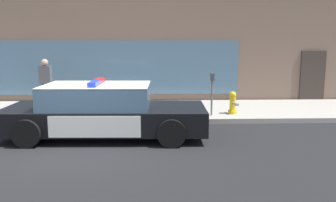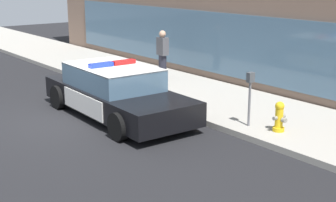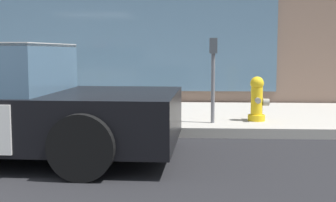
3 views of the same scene
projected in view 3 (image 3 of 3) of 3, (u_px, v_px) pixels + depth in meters
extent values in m
cube|color=#A39E93|center=(15.00, 115.00, 8.89)|extent=(48.00, 3.51, 0.15)
cube|color=silver|center=(99.00, 104.00, 5.59)|extent=(1.81, 1.95, 0.05)
cylinder|color=black|center=(119.00, 119.00, 6.58)|extent=(0.69, 0.24, 0.68)
cylinder|color=black|center=(82.00, 147.00, 4.66)|extent=(0.69, 0.24, 0.68)
cylinder|color=gold|center=(256.00, 118.00, 7.67)|extent=(0.28, 0.28, 0.10)
cylinder|color=gold|center=(257.00, 101.00, 7.64)|extent=(0.19, 0.19, 0.45)
sphere|color=gold|center=(257.00, 83.00, 7.61)|extent=(0.22, 0.22, 0.22)
cylinder|color=gray|center=(257.00, 78.00, 7.60)|extent=(0.06, 0.06, 0.05)
cylinder|color=gray|center=(258.00, 101.00, 7.49)|extent=(0.09, 0.10, 0.09)
cylinder|color=gray|center=(256.00, 99.00, 7.78)|extent=(0.09, 0.10, 0.09)
cylinder|color=gray|center=(266.00, 102.00, 7.63)|extent=(0.10, 0.12, 0.12)
cylinder|color=slate|center=(213.00, 88.00, 7.41)|extent=(0.06, 0.06, 1.10)
cube|color=#474C51|center=(213.00, 46.00, 7.33)|extent=(0.12, 0.18, 0.24)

